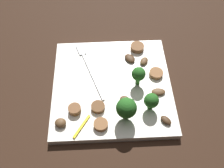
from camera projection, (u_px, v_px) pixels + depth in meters
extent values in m
plane|color=black|center=(112.00, 88.00, 0.62)|extent=(1.40, 1.40, 0.00)
cube|color=white|center=(112.00, 86.00, 0.61)|extent=(0.27, 0.27, 0.02)
cube|color=silver|center=(93.00, 76.00, 0.62)|extent=(0.14, 0.05, 0.00)
cube|color=silver|center=(81.00, 50.00, 0.66)|extent=(0.04, 0.03, 0.00)
cylinder|color=#296420|center=(126.00, 114.00, 0.54)|extent=(0.01, 0.01, 0.03)
sphere|color=#235B1E|center=(126.00, 108.00, 0.52)|extent=(0.04, 0.04, 0.04)
cylinder|color=#296420|center=(138.00, 78.00, 0.60)|extent=(0.01, 0.01, 0.03)
sphere|color=#235B1E|center=(138.00, 73.00, 0.58)|extent=(0.03, 0.03, 0.03)
cylinder|color=#296420|center=(150.00, 105.00, 0.56)|extent=(0.01, 0.01, 0.02)
sphere|color=#235B1E|center=(151.00, 101.00, 0.54)|extent=(0.03, 0.03, 0.03)
cylinder|color=brown|center=(101.00, 125.00, 0.54)|extent=(0.04, 0.04, 0.01)
cylinder|color=brown|center=(75.00, 109.00, 0.56)|extent=(0.03, 0.03, 0.01)
cylinder|color=brown|center=(98.00, 107.00, 0.56)|extent=(0.03, 0.03, 0.01)
cylinder|color=brown|center=(137.00, 47.00, 0.66)|extent=(0.04, 0.04, 0.01)
cylinder|color=brown|center=(156.00, 73.00, 0.62)|extent=(0.03, 0.03, 0.01)
ellipsoid|color=#422B19|center=(130.00, 58.00, 0.64)|extent=(0.04, 0.03, 0.01)
ellipsoid|color=#4C331E|center=(125.00, 100.00, 0.57)|extent=(0.03, 0.03, 0.01)
ellipsoid|color=brown|center=(158.00, 92.00, 0.59)|extent=(0.02, 0.03, 0.01)
ellipsoid|color=brown|center=(60.00, 123.00, 0.54)|extent=(0.02, 0.03, 0.01)
ellipsoid|color=brown|center=(144.00, 61.00, 0.64)|extent=(0.03, 0.03, 0.01)
ellipsoid|color=#422B19|center=(166.00, 120.00, 0.54)|extent=(0.03, 0.03, 0.01)
cube|color=yellow|center=(82.00, 126.00, 0.54)|extent=(0.05, 0.04, 0.00)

